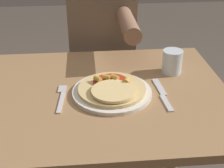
{
  "coord_description": "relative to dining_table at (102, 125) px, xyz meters",
  "views": [
    {
      "loc": [
        -0.05,
        -0.96,
        1.34
      ],
      "look_at": [
        0.04,
        -0.02,
        0.81
      ],
      "focal_mm": 50.0,
      "sensor_mm": 36.0,
      "label": 1
    }
  ],
  "objects": [
    {
      "name": "dining_table",
      "position": [
        0.0,
        0.0,
        0.0
      ],
      "size": [
        0.92,
        0.72,
        0.77
      ],
      "color": "#9E754C",
      "rests_on": "ground_plane"
    },
    {
      "name": "plate",
      "position": [
        0.04,
        -0.02,
        0.16
      ],
      "size": [
        0.28,
        0.28,
        0.01
      ],
      "color": "silver",
      "rests_on": "dining_table"
    },
    {
      "name": "pizza",
      "position": [
        0.04,
        -0.03,
        0.17
      ],
      "size": [
        0.24,
        0.24,
        0.04
      ],
      "color": "#DBBC7A",
      "rests_on": "plate"
    },
    {
      "name": "fork",
      "position": [
        -0.14,
        -0.03,
        0.15
      ],
      "size": [
        0.03,
        0.18,
        0.0
      ],
      "color": "silver",
      "rests_on": "dining_table"
    },
    {
      "name": "knife",
      "position": [
        0.21,
        -0.04,
        0.15
      ],
      "size": [
        0.03,
        0.22,
        0.0
      ],
      "color": "silver",
      "rests_on": "dining_table"
    },
    {
      "name": "drinking_glass",
      "position": [
        0.29,
        0.12,
        0.2
      ],
      "size": [
        0.08,
        0.08,
        0.09
      ],
      "color": "silver",
      "rests_on": "dining_table"
    },
    {
      "name": "person_diner",
      "position": [
        0.04,
        0.54,
        0.1
      ],
      "size": [
        0.32,
        0.52,
        1.25
      ],
      "color": "#2D2D38",
      "rests_on": "ground_plane"
    }
  ]
}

